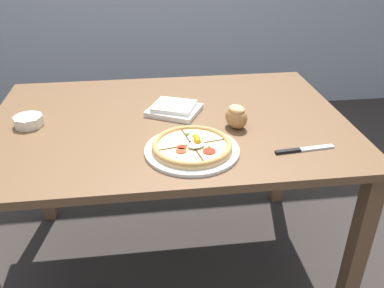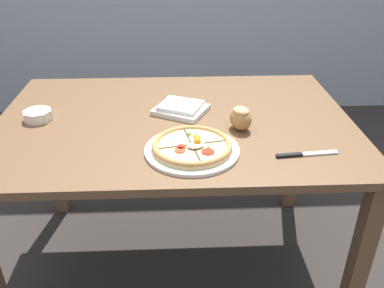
# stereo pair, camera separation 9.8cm
# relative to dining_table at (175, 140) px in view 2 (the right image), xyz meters

# --- Properties ---
(ground_plane) EXTENTS (12.00, 12.00, 0.00)m
(ground_plane) POSITION_rel_dining_table_xyz_m (0.00, 0.00, -0.67)
(ground_plane) COLOR #2D2826
(dining_table) EXTENTS (1.39, 0.95, 0.76)m
(dining_table) POSITION_rel_dining_table_xyz_m (0.00, 0.00, 0.00)
(dining_table) COLOR brown
(dining_table) RESTS_ON ground_plane
(pizza) EXTENTS (0.32, 0.32, 0.05)m
(pizza) POSITION_rel_dining_table_xyz_m (0.06, -0.26, 0.11)
(pizza) COLOR white
(pizza) RESTS_ON dining_table
(ramekin_bowl) EXTENTS (0.11, 0.11, 0.04)m
(ramekin_bowl) POSITION_rel_dining_table_xyz_m (-0.53, 0.01, 0.12)
(ramekin_bowl) COLOR silver
(ramekin_bowl) RESTS_ON dining_table
(napkin_folded) EXTENTS (0.25, 0.24, 0.04)m
(napkin_folded) POSITION_rel_dining_table_xyz_m (0.03, 0.06, 0.11)
(napkin_folded) COLOR silver
(napkin_folded) RESTS_ON dining_table
(bread_piece_near) EXTENTS (0.11, 0.12, 0.09)m
(bread_piece_near) POSITION_rel_dining_table_xyz_m (0.25, -0.10, 0.14)
(bread_piece_near) COLOR #A3703D
(bread_piece_near) RESTS_ON dining_table
(knife_main) EXTENTS (0.21, 0.04, 0.01)m
(knife_main) POSITION_rel_dining_table_xyz_m (0.44, -0.30, 0.10)
(knife_main) COLOR silver
(knife_main) RESTS_ON dining_table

